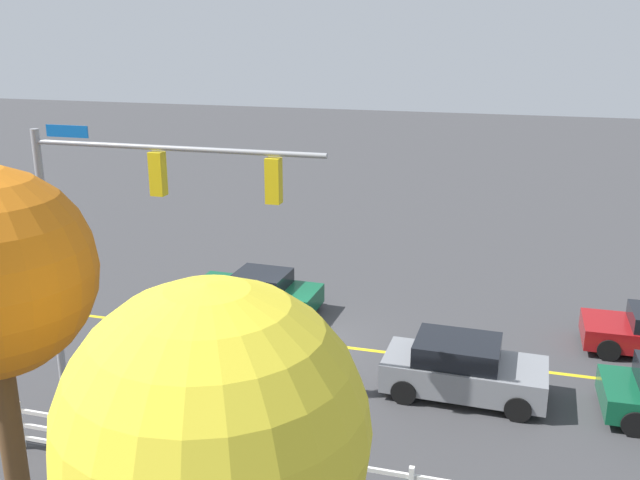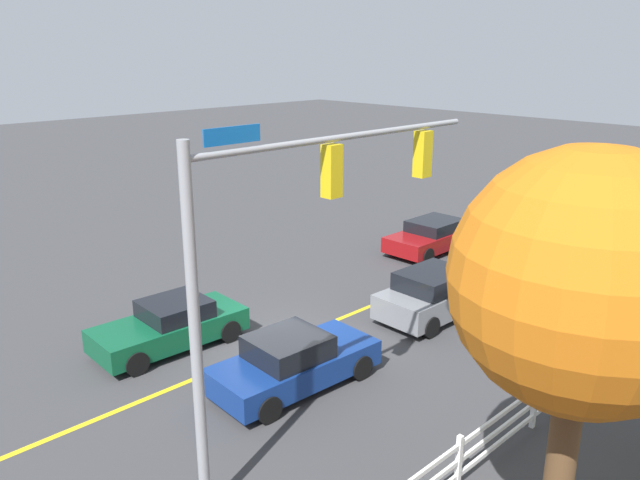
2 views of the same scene
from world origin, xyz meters
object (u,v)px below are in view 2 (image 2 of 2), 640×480
car_0 (294,362)px  car_3 (436,294)px  car_2 (171,325)px  car_1 (432,236)px  car_4 (518,257)px  tree_0 (584,284)px

car_0 → car_3: (-5.99, -0.13, 0.07)m
car_2 → car_0: bearing=106.1°
car_1 → car_4: bearing=89.6°
car_1 → tree_0: 17.56m
car_0 → car_1: size_ratio=1.03×
car_4 → tree_0: tree_0 is taller
car_2 → tree_0: 12.10m
car_4 → car_3: bearing=179.5°
car_3 → car_0: bearing=-177.3°
car_0 → car_4: size_ratio=1.06×
car_1 → car_4: 3.85m
car_0 → car_1: 11.98m
car_0 → tree_0: bearing=-97.8°
car_4 → tree_0: size_ratio=0.59×
car_1 → car_3: bearing=36.6°
car_1 → car_2: bearing=0.1°
car_0 → car_1: (-11.25, -4.11, -0.03)m
car_0 → tree_0: size_ratio=0.63×
car_0 → car_2: size_ratio=1.03×
car_2 → tree_0: tree_0 is taller
car_3 → car_4: 5.27m
car_3 → tree_0: tree_0 is taller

